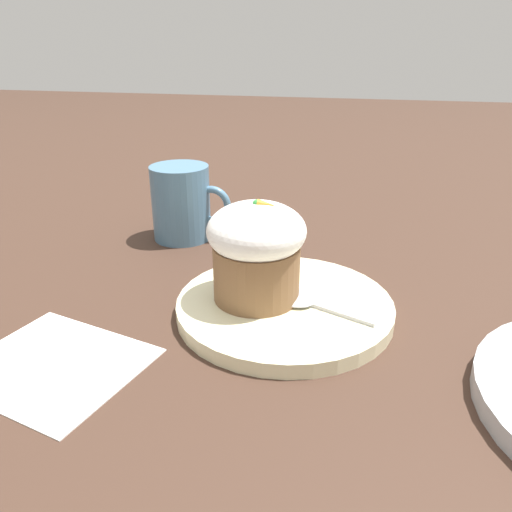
# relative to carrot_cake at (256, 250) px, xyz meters

# --- Properties ---
(ground_plane) EXTENTS (4.00, 4.00, 0.00)m
(ground_plane) POSITION_rel_carrot_cake_xyz_m (0.03, 0.00, -0.07)
(ground_plane) COLOR #3D281E
(dessert_plate) EXTENTS (0.22, 0.22, 0.02)m
(dessert_plate) POSITION_rel_carrot_cake_xyz_m (0.03, 0.00, -0.06)
(dessert_plate) COLOR beige
(dessert_plate) RESTS_ON ground_plane
(carrot_cake) EXTENTS (0.10, 0.10, 0.11)m
(carrot_cake) POSITION_rel_carrot_cake_xyz_m (0.00, 0.00, 0.00)
(carrot_cake) COLOR brown
(carrot_cake) RESTS_ON dessert_plate
(spoon) EXTENTS (0.11, 0.06, 0.01)m
(spoon) POSITION_rel_carrot_cake_xyz_m (0.05, 0.00, -0.05)
(spoon) COLOR #B7B7BC
(spoon) RESTS_ON dessert_plate
(coffee_cup) EXTENTS (0.11, 0.08, 0.10)m
(coffee_cup) POSITION_rel_carrot_cake_xyz_m (-0.15, 0.18, -0.02)
(coffee_cup) COLOR teal
(coffee_cup) RESTS_ON ground_plane
(paper_napkin) EXTENTS (0.17, 0.16, 0.00)m
(paper_napkin) POSITION_rel_carrot_cake_xyz_m (-0.15, -0.13, -0.07)
(paper_napkin) COLOR white
(paper_napkin) RESTS_ON ground_plane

